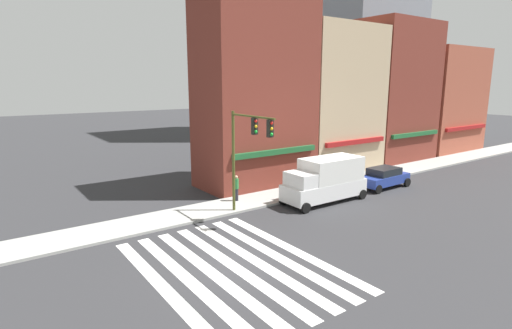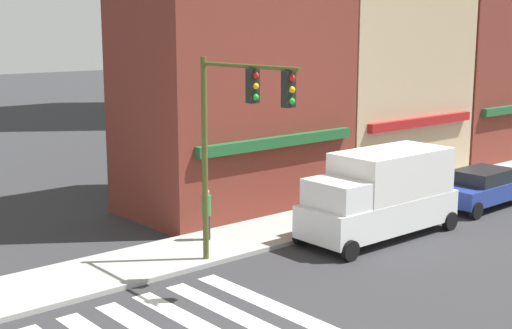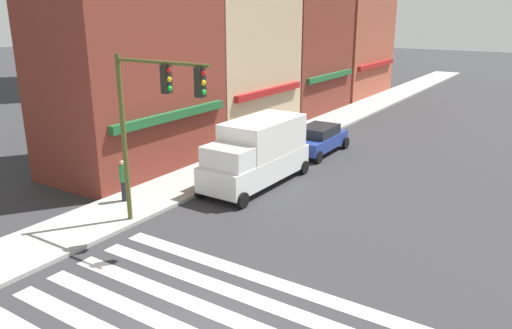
{
  "view_description": "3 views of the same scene",
  "coord_description": "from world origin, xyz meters",
  "px_view_note": "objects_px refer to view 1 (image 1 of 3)",
  "views": [
    {
      "loc": [
        -8.85,
        -14.11,
        8.1
      ],
      "look_at": [
        4.1,
        4.0,
        3.5
      ],
      "focal_mm": 28.0,
      "sensor_mm": 36.0,
      "label": 1
    },
    {
      "loc": [
        -8.59,
        -10.8,
        7.27
      ],
      "look_at": [
        4.1,
        4.0,
        3.5
      ],
      "focal_mm": 50.0,
      "sensor_mm": 36.0,
      "label": 2
    },
    {
      "loc": [
        -8.09,
        -7.37,
        7.87
      ],
      "look_at": [
        10.37,
        4.7,
        1.0
      ],
      "focal_mm": 35.0,
      "sensor_mm": 36.0,
      "label": 3
    }
  ],
  "objects_px": {
    "box_truck_white": "(325,179)",
    "traffic_signal": "(247,143)",
    "pedestrian_orange_vest": "(305,180)",
    "pedestrian_green_top": "(236,188)",
    "fire_hydrant": "(286,192)",
    "sedan_blue": "(384,177)"
  },
  "relations": [
    {
      "from": "traffic_signal",
      "to": "pedestrian_green_top",
      "type": "relative_size",
      "value": 3.62
    },
    {
      "from": "sedan_blue",
      "to": "fire_hydrant",
      "type": "height_order",
      "value": "sedan_blue"
    },
    {
      "from": "box_truck_white",
      "to": "sedan_blue",
      "type": "xyz_separation_m",
      "value": [
        6.41,
        0.0,
        -0.75
      ]
    },
    {
      "from": "box_truck_white",
      "to": "fire_hydrant",
      "type": "bearing_deg",
      "value": 141.24
    },
    {
      "from": "sedan_blue",
      "to": "pedestrian_orange_vest",
      "type": "relative_size",
      "value": 2.51
    },
    {
      "from": "traffic_signal",
      "to": "box_truck_white",
      "type": "relative_size",
      "value": 1.03
    },
    {
      "from": "pedestrian_orange_vest",
      "to": "fire_hydrant",
      "type": "distance_m",
      "value": 2.33
    },
    {
      "from": "box_truck_white",
      "to": "traffic_signal",
      "type": "bearing_deg",
      "value": 178.69
    },
    {
      "from": "sedan_blue",
      "to": "fire_hydrant",
      "type": "bearing_deg",
      "value": 167.46
    },
    {
      "from": "pedestrian_orange_vest",
      "to": "pedestrian_green_top",
      "type": "bearing_deg",
      "value": 177.27
    },
    {
      "from": "fire_hydrant",
      "to": "pedestrian_orange_vest",
      "type": "bearing_deg",
      "value": 13.16
    },
    {
      "from": "sedan_blue",
      "to": "pedestrian_orange_vest",
      "type": "xyz_separation_m",
      "value": [
        -6.25,
        2.22,
        0.23
      ]
    },
    {
      "from": "sedan_blue",
      "to": "pedestrian_orange_vest",
      "type": "distance_m",
      "value": 6.64
    },
    {
      "from": "box_truck_white",
      "to": "fire_hydrant",
      "type": "relative_size",
      "value": 7.39
    },
    {
      "from": "pedestrian_orange_vest",
      "to": "pedestrian_green_top",
      "type": "height_order",
      "value": "same"
    },
    {
      "from": "traffic_signal",
      "to": "pedestrian_orange_vest",
      "type": "height_order",
      "value": "traffic_signal"
    },
    {
      "from": "traffic_signal",
      "to": "fire_hydrant",
      "type": "distance_m",
      "value": 6.04
    },
    {
      "from": "traffic_signal",
      "to": "box_truck_white",
      "type": "xyz_separation_m",
      "value": [
        6.35,
        -0.22,
        -3.01
      ]
    },
    {
      "from": "traffic_signal",
      "to": "sedan_blue",
      "type": "xyz_separation_m",
      "value": [
        12.76,
        -0.22,
        -3.76
      ]
    },
    {
      "from": "box_truck_white",
      "to": "pedestrian_green_top",
      "type": "distance_m",
      "value": 6.12
    },
    {
      "from": "pedestrian_orange_vest",
      "to": "box_truck_white",
      "type": "bearing_deg",
      "value": -85.02
    },
    {
      "from": "traffic_signal",
      "to": "box_truck_white",
      "type": "bearing_deg",
      "value": -1.95
    }
  ]
}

